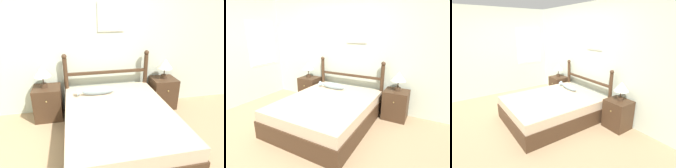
# 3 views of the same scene
# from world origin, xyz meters

# --- Properties ---
(wall_back) EXTENTS (6.40, 0.08, 2.55)m
(wall_back) POSITION_xyz_m (0.00, 1.73, 1.28)
(wall_back) COLOR beige
(wall_back) RESTS_ON ground_plane
(bed) EXTENTS (1.59, 2.05, 0.50)m
(bed) POSITION_xyz_m (0.25, 0.60, 0.25)
(bed) COLOR #3D2819
(bed) RESTS_ON ground_plane
(headboard) EXTENTS (1.60, 0.09, 1.14)m
(headboard) POSITION_xyz_m (0.25, 1.59, 0.62)
(headboard) COLOR #3D2819
(headboard) RESTS_ON ground_plane
(nightstand_left) EXTENTS (0.47, 0.45, 0.60)m
(nightstand_left) POSITION_xyz_m (-0.85, 1.46, 0.30)
(nightstand_left) COLOR #3D2819
(nightstand_left) RESTS_ON ground_plane
(nightstand_right) EXTENTS (0.47, 0.45, 0.60)m
(nightstand_right) POSITION_xyz_m (1.34, 1.46, 0.30)
(nightstand_right) COLOR #3D2819
(nightstand_right) RESTS_ON ground_plane
(table_lamp_left) EXTENTS (0.28, 0.28, 0.38)m
(table_lamp_left) POSITION_xyz_m (-0.89, 1.47, 0.87)
(table_lamp_left) COLOR #422D1E
(table_lamp_left) RESTS_ON nightstand_left
(table_lamp_right) EXTENTS (0.28, 0.28, 0.38)m
(table_lamp_right) POSITION_xyz_m (1.35, 1.48, 0.87)
(table_lamp_right) COLOR #422D1E
(table_lamp_right) RESTS_ON nightstand_right
(fish_pillow) EXTENTS (0.64, 0.13, 0.14)m
(fish_pillow) POSITION_xyz_m (-0.02, 1.19, 0.57)
(fish_pillow) COLOR #8499A3
(fish_pillow) RESTS_ON bed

